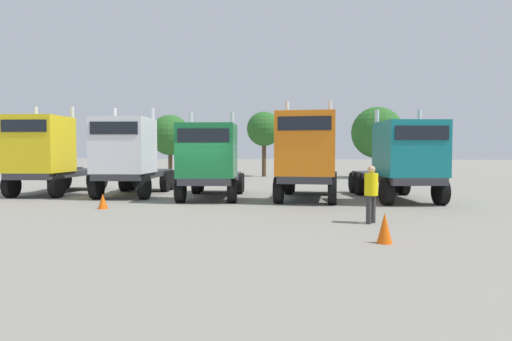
{
  "coord_description": "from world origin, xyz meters",
  "views": [
    {
      "loc": [
        5.26,
        -17.25,
        2.18
      ],
      "look_at": [
        1.91,
        2.85,
        1.26
      ],
      "focal_mm": 30.4,
      "sensor_mm": 36.0,
      "label": 1
    }
  ],
  "objects_px": {
    "semi_truck_teal": "(403,160)",
    "semi_truck_orange": "(307,156)",
    "visitor_in_hivis": "(371,190)",
    "traffic_cone_near": "(103,201)",
    "semi_truck_green": "(210,161)",
    "traffic_cone_mid": "(385,228)",
    "semi_truck_white": "(129,156)",
    "semi_truck_yellow": "(47,154)"
  },
  "relations": [
    {
      "from": "semi_truck_orange",
      "to": "traffic_cone_mid",
      "type": "relative_size",
      "value": 8.75
    },
    {
      "from": "semi_truck_orange",
      "to": "traffic_cone_near",
      "type": "height_order",
      "value": "semi_truck_orange"
    },
    {
      "from": "semi_truck_yellow",
      "to": "semi_truck_white",
      "type": "relative_size",
      "value": 1.04
    },
    {
      "from": "semi_truck_yellow",
      "to": "traffic_cone_near",
      "type": "relative_size",
      "value": 11.57
    },
    {
      "from": "semi_truck_yellow",
      "to": "semi_truck_green",
      "type": "height_order",
      "value": "semi_truck_yellow"
    },
    {
      "from": "visitor_in_hivis",
      "to": "semi_truck_green",
      "type": "bearing_deg",
      "value": -8.41
    },
    {
      "from": "semi_truck_green",
      "to": "semi_truck_teal",
      "type": "bearing_deg",
      "value": 87.28
    },
    {
      "from": "semi_truck_teal",
      "to": "semi_truck_orange",
      "type": "bearing_deg",
      "value": -94.35
    },
    {
      "from": "traffic_cone_mid",
      "to": "semi_truck_green",
      "type": "bearing_deg",
      "value": 128.4
    },
    {
      "from": "semi_truck_white",
      "to": "traffic_cone_near",
      "type": "distance_m",
      "value": 4.73
    },
    {
      "from": "semi_truck_green",
      "to": "traffic_cone_near",
      "type": "relative_size",
      "value": 11.19
    },
    {
      "from": "semi_truck_green",
      "to": "traffic_cone_near",
      "type": "bearing_deg",
      "value": -48.05
    },
    {
      "from": "semi_truck_yellow",
      "to": "traffic_cone_near",
      "type": "bearing_deg",
      "value": 44.39
    },
    {
      "from": "semi_truck_yellow",
      "to": "semi_truck_teal",
      "type": "bearing_deg",
      "value": 83.58
    },
    {
      "from": "semi_truck_green",
      "to": "semi_truck_teal",
      "type": "relative_size",
      "value": 0.95
    },
    {
      "from": "traffic_cone_mid",
      "to": "semi_truck_white",
      "type": "bearing_deg",
      "value": 140.36
    },
    {
      "from": "visitor_in_hivis",
      "to": "traffic_cone_near",
      "type": "distance_m",
      "value": 9.85
    },
    {
      "from": "visitor_in_hivis",
      "to": "traffic_cone_mid",
      "type": "distance_m",
      "value": 2.93
    },
    {
      "from": "semi_truck_teal",
      "to": "visitor_in_hivis",
      "type": "bearing_deg",
      "value": -28.36
    },
    {
      "from": "semi_truck_orange",
      "to": "traffic_cone_near",
      "type": "relative_size",
      "value": 11.1
    },
    {
      "from": "semi_truck_green",
      "to": "semi_truck_teal",
      "type": "xyz_separation_m",
      "value": [
        8.4,
        0.68,
        0.07
      ]
    },
    {
      "from": "traffic_cone_near",
      "to": "semi_truck_green",
      "type": "bearing_deg",
      "value": 49.33
    },
    {
      "from": "semi_truck_white",
      "to": "semi_truck_teal",
      "type": "height_order",
      "value": "semi_truck_white"
    },
    {
      "from": "semi_truck_orange",
      "to": "traffic_cone_near",
      "type": "xyz_separation_m",
      "value": [
        -7.49,
        -3.88,
        -1.67
      ]
    },
    {
      "from": "semi_truck_orange",
      "to": "visitor_in_hivis",
      "type": "relative_size",
      "value": 3.66
    },
    {
      "from": "traffic_cone_near",
      "to": "traffic_cone_mid",
      "type": "xyz_separation_m",
      "value": [
        9.71,
        -4.58,
        0.08
      ]
    },
    {
      "from": "visitor_in_hivis",
      "to": "traffic_cone_near",
      "type": "bearing_deg",
      "value": 21.22
    },
    {
      "from": "semi_truck_yellow",
      "to": "traffic_cone_near",
      "type": "height_order",
      "value": "semi_truck_yellow"
    },
    {
      "from": "semi_truck_yellow",
      "to": "semi_truck_teal",
      "type": "relative_size",
      "value": 0.98
    },
    {
      "from": "semi_truck_white",
      "to": "traffic_cone_mid",
      "type": "xyz_separation_m",
      "value": [
        10.73,
        -8.89,
        -1.6
      ]
    },
    {
      "from": "traffic_cone_mid",
      "to": "semi_truck_orange",
      "type": "bearing_deg",
      "value": 104.75
    },
    {
      "from": "semi_truck_orange",
      "to": "semi_truck_green",
      "type": "bearing_deg",
      "value": -86.28
    },
    {
      "from": "semi_truck_teal",
      "to": "traffic_cone_mid",
      "type": "bearing_deg",
      "value": -22.77
    },
    {
      "from": "traffic_cone_mid",
      "to": "semi_truck_teal",
      "type": "bearing_deg",
      "value": 78.35
    },
    {
      "from": "semi_truck_green",
      "to": "semi_truck_teal",
      "type": "height_order",
      "value": "semi_truck_teal"
    },
    {
      "from": "traffic_cone_near",
      "to": "semi_truck_yellow",
      "type": "bearing_deg",
      "value": 141.1
    },
    {
      "from": "visitor_in_hivis",
      "to": "semi_truck_white",
      "type": "bearing_deg",
      "value": 1.89
    },
    {
      "from": "semi_truck_green",
      "to": "traffic_cone_mid",
      "type": "xyz_separation_m",
      "value": [
        6.55,
        -8.26,
        -1.36
      ]
    },
    {
      "from": "visitor_in_hivis",
      "to": "traffic_cone_near",
      "type": "height_order",
      "value": "visitor_in_hivis"
    },
    {
      "from": "semi_truck_teal",
      "to": "visitor_in_hivis",
      "type": "relative_size",
      "value": 3.89
    },
    {
      "from": "semi_truck_white",
      "to": "semi_truck_green",
      "type": "relative_size",
      "value": 0.99
    },
    {
      "from": "semi_truck_white",
      "to": "traffic_cone_near",
      "type": "relative_size",
      "value": 11.11
    }
  ]
}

